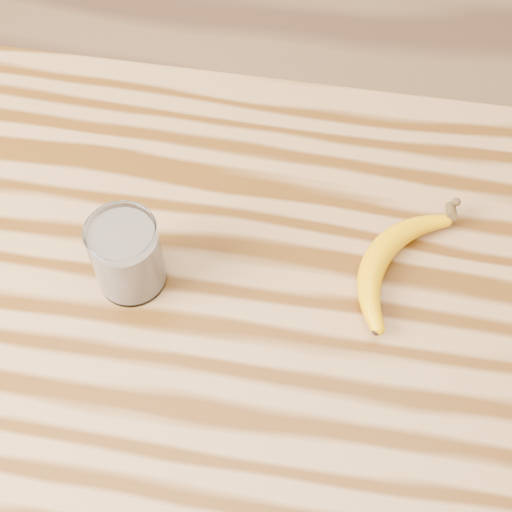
# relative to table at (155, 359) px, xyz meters

# --- Properties ---
(table) EXTENTS (1.20, 0.80, 0.90)m
(table) POSITION_rel_table_xyz_m (0.00, 0.00, 0.00)
(table) COLOR #9F7142
(table) RESTS_ON ground
(smoothie_glass) EXTENTS (0.08, 0.08, 0.10)m
(smoothie_glass) POSITION_rel_table_xyz_m (-0.02, 0.04, 0.18)
(smoothie_glass) COLOR white
(smoothie_glass) RESTS_ON table
(banana) EXTENTS (0.19, 0.28, 0.03)m
(banana) POSITION_rel_table_xyz_m (0.26, 0.12, 0.15)
(banana) COLOR #E29900
(banana) RESTS_ON table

